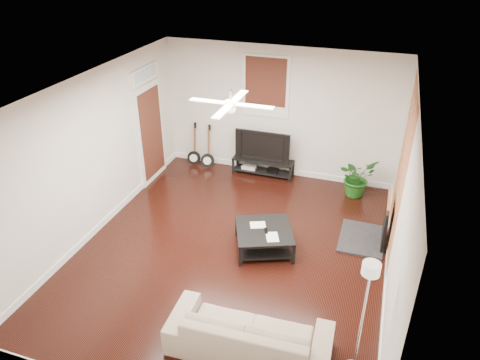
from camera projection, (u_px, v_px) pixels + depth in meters
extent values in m
cube|color=black|center=(233.00, 250.00, 7.66)|extent=(5.00, 6.00, 0.01)
cube|color=white|center=(231.00, 90.00, 6.30)|extent=(5.00, 6.00, 0.01)
cube|color=silver|center=(279.00, 113.00, 9.47)|extent=(5.00, 0.01, 2.80)
cube|color=silver|center=(132.00, 314.00, 4.49)|extent=(5.00, 0.01, 2.80)
cube|color=silver|center=(93.00, 155.00, 7.67)|extent=(0.01, 6.00, 2.80)
cube|color=silver|center=(401.00, 205.00, 6.29)|extent=(0.01, 6.00, 2.80)
cube|color=#9E5533|center=(401.00, 173.00, 7.12)|extent=(0.02, 2.20, 2.80)
cube|color=black|center=(374.00, 219.00, 7.65)|extent=(0.80, 1.10, 0.92)
cube|color=#3C1810|center=(266.00, 86.00, 9.26)|extent=(1.00, 0.06, 1.30)
cube|color=white|center=(150.00, 124.00, 9.31)|extent=(0.08, 1.00, 2.50)
cube|color=black|center=(263.00, 167.00, 9.95)|extent=(1.34, 0.36, 0.37)
imported|color=black|center=(264.00, 145.00, 9.71)|extent=(1.20, 0.16, 0.69)
cube|color=black|center=(264.00, 239.00, 7.61)|extent=(1.19, 1.19, 0.38)
imported|color=#C9B396|center=(249.00, 333.00, 5.69)|extent=(2.09, 0.88, 0.60)
imported|color=#1A5518|center=(357.00, 177.00, 9.08)|extent=(0.95, 0.96, 0.80)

